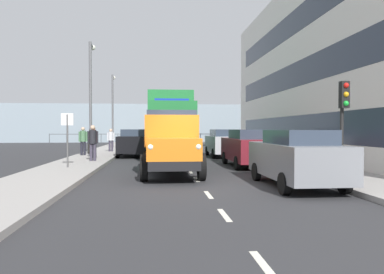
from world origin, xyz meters
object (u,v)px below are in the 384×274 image
Objects in this scene: car_silver_kerbside_2 at (224,143)px; car_grey_kerbside_near at (296,157)px; pedestrian_near_railing at (93,140)px; pedestrian_in_dark_coat at (93,139)px; truck_vintage_orange at (171,144)px; pedestrian_couple_a at (83,139)px; pedestrian_by_lamp at (91,139)px; pedestrian_with_bag at (111,138)px; car_black_oppositeside_0 at (134,142)px; street_sign at (67,131)px; lamp_post_far at (113,104)px; lorry_cargo_green at (170,123)px; traffic_light_near at (344,108)px; lamp_post_promenade at (91,89)px; car_maroon_kerbside_1 at (248,147)px.

car_grey_kerbside_near is at bearing 90.00° from car_silver_kerbside_2.
pedestrian_near_railing is 1.03× the size of pedestrian_in_dark_coat.
truck_vintage_orange is 1.27× the size of car_silver_kerbside_2.
pedestrian_couple_a reaches higher than pedestrian_by_lamp.
pedestrian_with_bag is at bearing -73.45° from truck_vintage_orange.
car_black_oppositeside_0 is 1.99× the size of street_sign.
pedestrian_with_bag is (7.44, -3.79, 0.19)m from car_silver_kerbside_2.
pedestrian_couple_a is 3.80m from pedestrian_with_bag.
street_sign reaches higher than pedestrian_in_dark_coat.
pedestrian_near_railing is 14.01m from lamp_post_far.
traffic_light_near is at bearing 119.40° from lorry_cargo_green.
pedestrian_with_bag is (-1.22, -3.59, -0.07)m from pedestrian_couple_a.
lamp_post_promenade is (4.61, -0.32, 2.04)m from lorry_cargo_green.
traffic_light_near is 22.94m from lamp_post_far.
pedestrian_with_bag is (0.06, -7.67, -0.11)m from pedestrian_near_railing.
street_sign reaches higher than car_maroon_kerbside_1.
lamp_post_far is (8.00, -21.66, 3.03)m from car_grey_kerbside_near.
pedestrian_near_railing is 5.61m from pedestrian_by_lamp.
car_grey_kerbside_near is at bearing 90.00° from car_maroon_kerbside_1.
traffic_light_near reaches higher than car_silver_kerbside_2.
lamp_post_far is (-0.46, -8.23, 2.81)m from pedestrian_by_lamp.
pedestrian_in_dark_coat is 1.08× the size of pedestrian_with_bag.
pedestrian_in_dark_coat is at bearing -92.15° from street_sign.
lorry_cargo_green is at bearing -168.54° from pedestrian_in_dark_coat.
car_maroon_kerbside_1 is 5.93m from car_silver_kerbside_2.
lamp_post_promenade is (0.59, 4.38, 3.02)m from pedestrian_with_bag.
car_maroon_kerbside_1 is 2.74× the size of pedestrian_by_lamp.
car_silver_kerbside_2 is (-3.43, -0.92, -1.18)m from lorry_cargo_green.
lamp_post_far is (-0.03, -10.45, -0.19)m from lamp_post_promenade.
traffic_light_near is at bearing 130.57° from pedestrian_by_lamp.
lamp_post_far is (4.35, -18.80, 2.74)m from truck_vintage_orange.
pedestrian_near_railing reaches higher than pedestrian_couple_a.
pedestrian_couple_a is 0.54× the size of traffic_light_near.
pedestrian_couple_a is (8.66, -0.19, 0.26)m from car_silver_kerbside_2.
truck_vintage_orange is 10.42m from pedestrian_couple_a.
street_sign is at bearing 93.84° from pedestrian_by_lamp.
lorry_cargo_green is 1.88× the size of car_grey_kerbside_near.
lamp_post_far is (-0.66, -9.66, 2.76)m from pedestrian_couple_a.
traffic_light_near is (-9.52, 14.49, 1.38)m from pedestrian_with_bag.
traffic_light_near is at bearing 137.66° from pedestrian_in_dark_coat.
car_black_oppositeside_0 is at bearing -164.57° from pedestrian_couple_a.
truck_vintage_orange is at bearing 88.38° from lorry_cargo_green.
pedestrian_in_dark_coat is 1.01× the size of pedestrian_couple_a.
car_silver_kerbside_2 is 0.99× the size of car_black_oppositeside_0.
car_black_oppositeside_0 is at bearing 104.83° from lamp_post_far.
lorry_cargo_green is 1.85× the size of car_silver_kerbside_2.
pedestrian_by_lamp is 3.76m from lamp_post_promenade.
truck_vintage_orange is 8.23m from pedestrian_in_dark_coat.
pedestrian_by_lamp is at bearing 86.78° from lamp_post_far.
truck_vintage_orange is 0.69× the size of lorry_cargo_green.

